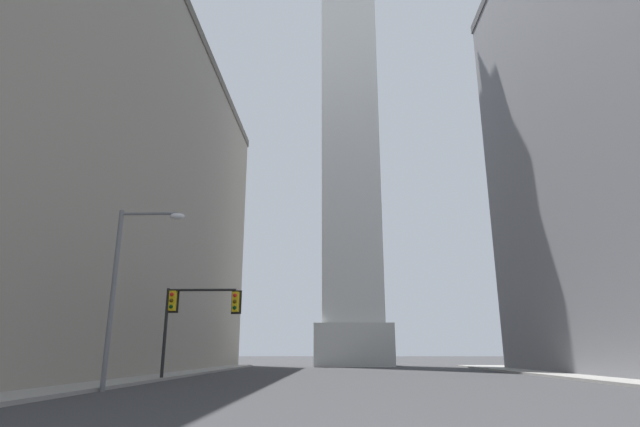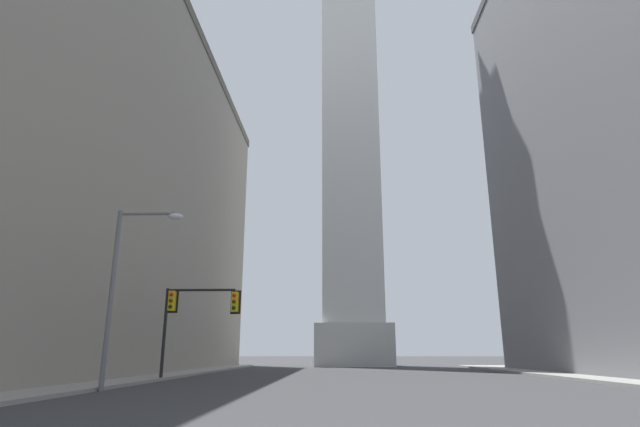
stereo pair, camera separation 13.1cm
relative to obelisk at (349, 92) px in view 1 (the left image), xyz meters
The scene contains 5 objects.
sidewalk_left 50.10m from the obelisk, 111.28° to the right, with size 5.00×67.54×0.15m, color gray.
building_left 39.39m from the obelisk, 134.32° to the right, with size 21.45×56.85×28.67m.
obelisk is the anchor object (origin of this frame).
traffic_light_mid_left 42.86m from the obelisk, 108.66° to the right, with size 4.36×0.51×4.96m.
street_lamp 48.25m from the obelisk, 105.69° to the right, with size 2.81×0.36×7.29m.
Camera 1 is at (-1.77, -2.25, 1.47)m, focal length 28.00 mm.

